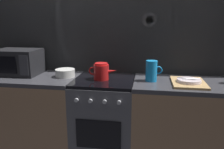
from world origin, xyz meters
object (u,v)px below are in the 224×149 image
(microwave, at_px, (18,62))
(dish_pile, at_px, (189,82))
(kettle, at_px, (101,71))
(mixing_bowl, at_px, (65,73))
(stove_unit, at_px, (105,121))
(pitcher, at_px, (152,71))

(microwave, bearing_deg, dish_pile, -3.51)
(kettle, xyz_separation_m, mixing_bowl, (-0.39, 0.05, -0.04))
(stove_unit, relative_size, dish_pile, 2.25)
(microwave, distance_m, kettle, 0.94)
(stove_unit, height_order, mixing_bowl, mixing_bowl)
(microwave, relative_size, dish_pile, 1.15)
(mixing_bowl, height_order, pitcher, pitcher)
(mixing_bowl, bearing_deg, microwave, 176.70)
(mixing_bowl, xyz_separation_m, dish_pile, (1.22, -0.08, -0.02))
(stove_unit, xyz_separation_m, pitcher, (0.46, 0.01, 0.55))
(mixing_bowl, distance_m, dish_pile, 1.22)
(kettle, relative_size, mixing_bowl, 1.42)
(stove_unit, bearing_deg, kettle, -144.87)
(dish_pile, bearing_deg, stove_unit, 176.70)
(stove_unit, bearing_deg, mixing_bowl, 175.79)
(microwave, relative_size, kettle, 1.62)
(kettle, distance_m, pitcher, 0.49)
(dish_pile, bearing_deg, pitcher, 171.37)
(microwave, bearing_deg, kettle, -4.84)
(stove_unit, bearing_deg, dish_pile, -3.30)
(stove_unit, relative_size, pitcher, 4.50)
(microwave, height_order, mixing_bowl, microwave)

